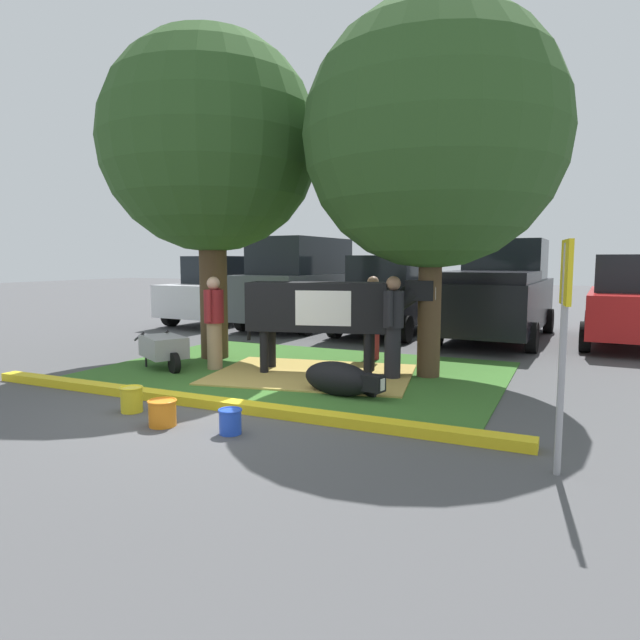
{
  "coord_description": "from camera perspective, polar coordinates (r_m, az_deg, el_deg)",
  "views": [
    {
      "loc": [
        4.15,
        -5.76,
        1.9
      ],
      "look_at": [
        0.29,
        2.54,
        0.9
      ],
      "focal_mm": 30.79,
      "sensor_mm": 36.0,
      "label": 1
    }
  ],
  "objects": [
    {
      "name": "bucket_orange",
      "position": [
        6.64,
        -16.06,
        -9.21
      ],
      "size": [
        0.34,
        0.34,
        0.31
      ],
      "color": "orange",
      "rests_on": "ground"
    },
    {
      "name": "sedan_red",
      "position": [
        14.01,
        29.86,
        1.66
      ],
      "size": [
        2.18,
        4.48,
        2.02
      ],
      "color": "red",
      "rests_on": "ground"
    },
    {
      "name": "shade_tree_right",
      "position": [
        9.17,
        11.67,
        18.05
      ],
      "size": [
        4.09,
        4.09,
        5.85
      ],
      "color": "#4C3823",
      "rests_on": "ground"
    },
    {
      "name": "bucket_blue",
      "position": [
        6.19,
        -9.31,
        -10.3
      ],
      "size": [
        0.27,
        0.27,
        0.28
      ],
      "color": "blue",
      "rests_on": "ground"
    },
    {
      "name": "cow_holstein",
      "position": [
        9.07,
        0.44,
        1.33
      ],
      "size": [
        3.07,
        1.26,
        1.58
      ],
      "color": "black",
      "rests_on": "ground"
    },
    {
      "name": "calf_lying",
      "position": [
        7.74,
        2.04,
        -6.15
      ],
      "size": [
        1.33,
        0.72,
        0.48
      ],
      "color": "black",
      "rests_on": "ground"
    },
    {
      "name": "curb_yellow",
      "position": [
        7.32,
        -11.2,
        -8.43
      ],
      "size": [
        7.9,
        0.24,
        0.12
      ],
      "primitive_type": "cube",
      "color": "yellow",
      "rests_on": "ground"
    },
    {
      "name": "wheelbarrow",
      "position": [
        9.94,
        -15.9,
        -2.76
      ],
      "size": [
        1.53,
        1.15,
        0.63
      ],
      "color": "gray",
      "rests_on": "ground"
    },
    {
      "name": "suv_black",
      "position": [
        15.53,
        -1.91,
        3.9
      ],
      "size": [
        2.29,
        4.68,
        2.52
      ],
      "color": "#4C5156",
      "rests_on": "ground"
    },
    {
      "name": "pickup_truck_black",
      "position": [
        13.95,
        18.09,
        2.69
      ],
      "size": [
        2.41,
        5.49,
        2.42
      ],
      "color": "black",
      "rests_on": "ground"
    },
    {
      "name": "ground_plane",
      "position": [
        7.35,
        -10.56,
        -8.85
      ],
      "size": [
        80.0,
        80.0,
        0.0
      ],
      "primitive_type": "plane",
      "color": "#4C4C4F"
    },
    {
      "name": "parking_sign",
      "position": [
        5.17,
        24.08,
        0.89
      ],
      "size": [
        0.11,
        0.44,
        2.07
      ],
      "color": "#99999E",
      "rests_on": "ground"
    },
    {
      "name": "person_visitor_far",
      "position": [
        8.71,
        7.59,
        -0.48
      ],
      "size": [
        0.34,
        0.53,
        1.65
      ],
      "color": "black",
      "rests_on": "ground"
    },
    {
      "name": "grass_island",
      "position": [
        9.44,
        -2.07,
        -5.32
      ],
      "size": [
        6.7,
        4.75,
        0.02
      ],
      "primitive_type": "cube",
      "color": "#386B28",
      "rests_on": "ground"
    },
    {
      "name": "person_visitor_near",
      "position": [
        9.63,
        -10.95,
        -0.03
      ],
      "size": [
        0.34,
        0.52,
        1.62
      ],
      "color": "#9E7F5B",
      "rests_on": "ground"
    },
    {
      "name": "person_handler",
      "position": [
        10.45,
        5.51,
        0.49
      ],
      "size": [
        0.5,
        0.34,
        1.6
      ],
      "color": "maroon",
      "rests_on": "ground"
    },
    {
      "name": "shade_tree_left",
      "position": [
        10.94,
        -11.32,
        17.48
      ],
      "size": [
        4.07,
        4.07,
        6.12
      ],
      "color": "#4C3823",
      "rests_on": "ground"
    },
    {
      "name": "hatchback_white",
      "position": [
        16.92,
        -9.76,
        3.03
      ],
      "size": [
        2.18,
        4.48,
        2.02
      ],
      "color": "silver",
      "rests_on": "ground"
    },
    {
      "name": "sedan_blue",
      "position": [
        14.35,
        7.34,
        2.52
      ],
      "size": [
        2.18,
        4.48,
        2.02
      ],
      "color": "black",
      "rests_on": "ground"
    },
    {
      "name": "hay_bedding",
      "position": [
        9.08,
        -0.8,
        -5.69
      ],
      "size": [
        3.58,
        2.94,
        0.04
      ],
      "primitive_type": "cube",
      "rotation": [
        0.0,
        0.0,
        0.18
      ],
      "color": "tan",
      "rests_on": "ground"
    },
    {
      "name": "bucket_yellow",
      "position": [
        7.34,
        -18.99,
        -7.75
      ],
      "size": [
        0.29,
        0.29,
        0.32
      ],
      "color": "yellow",
      "rests_on": "ground"
    }
  ]
}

